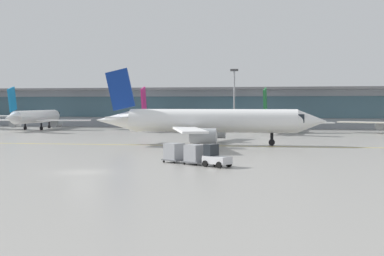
{
  "coord_description": "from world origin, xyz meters",
  "views": [
    {
      "loc": [
        20.22,
        -45.64,
        6.01
      ],
      "look_at": [
        5.01,
        20.15,
        3.0
      ],
      "focal_mm": 53.56,
      "sensor_mm": 36.0,
      "label": 1
    }
  ],
  "objects": [
    {
      "name": "cargo_dolly_trailing",
      "position": [
        5.61,
        9.6,
        1.05
      ],
      "size": [
        2.62,
        2.45,
        1.94
      ],
      "rotation": [
        0.0,
        0.0,
        -0.53
      ],
      "color": "#595B60",
      "rests_on": "ground_plane"
    },
    {
      "name": "apron_light_mast_1",
      "position": [
        0.34,
        82.7,
        7.48
      ],
      "size": [
        1.8,
        0.36,
        13.59
      ],
      "color": "gray",
      "rests_on": "ground_plane"
    },
    {
      "name": "gate_airplane_1",
      "position": [
        -42.41,
        70.53,
        2.78
      ],
      "size": [
        26.0,
        28.01,
        9.28
      ],
      "rotation": [
        0.0,
        0.0,
        1.64
      ],
      "color": "white",
      "rests_on": "ground_plane"
    },
    {
      "name": "gate_airplane_3",
      "position": [
        10.01,
        71.18,
        2.65
      ],
      "size": [
        24.76,
        26.64,
        8.83
      ],
      "rotation": [
        0.0,
        0.0,
        1.53
      ],
      "color": "white",
      "rests_on": "ground_plane"
    },
    {
      "name": "gate_airplane_2",
      "position": [
        -15.84,
        75.92,
        2.78
      ],
      "size": [
        25.97,
        27.92,
        9.26
      ],
      "rotation": [
        0.0,
        0.0,
        1.61
      ],
      "color": "white",
      "rests_on": "ground_plane"
    },
    {
      "name": "ground_plane",
      "position": [
        0.0,
        0.0,
        0.0
      ],
      "size": [
        400.0,
        400.0,
        0.0
      ],
      "primitive_type": "plane",
      "color": "gray"
    },
    {
      "name": "taxiway_centreline_stripe",
      "position": [
        4.75,
        32.21,
        0.0
      ],
      "size": [
        109.79,
        7.57,
        0.01
      ],
      "primitive_type": "cube",
      "rotation": [
        0.0,
        0.0,
        0.07
      ],
      "color": "yellow",
      "rests_on": "ground_plane"
    },
    {
      "name": "taxiing_regional_jet",
      "position": [
        4.32,
        34.18,
        3.31
      ],
      "size": [
        33.36,
        30.96,
        11.05
      ],
      "rotation": [
        0.0,
        0.0,
        0.07
      ],
      "color": "white",
      "rests_on": "ground_plane"
    },
    {
      "name": "cargo_dolly_lead",
      "position": [
        8.07,
        8.15,
        1.05
      ],
      "size": [
        2.62,
        2.45,
        1.94
      ],
      "rotation": [
        0.0,
        0.0,
        -0.53
      ],
      "color": "#595B60",
      "rests_on": "ground_plane"
    },
    {
      "name": "terminal_concourse",
      "position": [
        0.0,
        92.2,
        4.92
      ],
      "size": [
        199.2,
        11.0,
        9.6
      ],
      "color": "#8C939E",
      "rests_on": "ground_plane"
    },
    {
      "name": "baggage_tug",
      "position": [
        10.33,
        6.81,
        0.89
      ],
      "size": [
        2.95,
        2.56,
        2.1
      ],
      "rotation": [
        0.0,
        0.0,
        -0.53
      ],
      "color": "silver",
      "rests_on": "ground_plane"
    }
  ]
}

